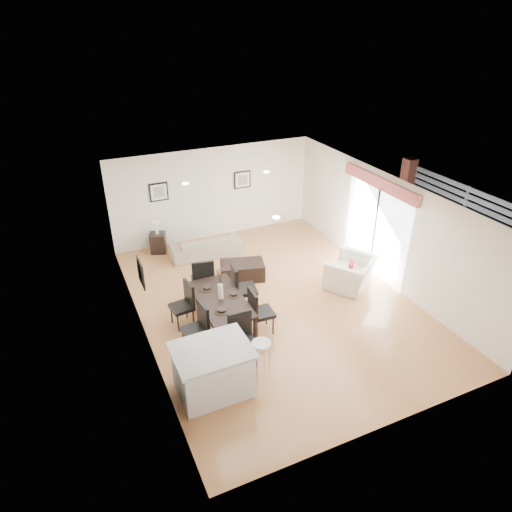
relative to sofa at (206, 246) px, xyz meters
name	(u,v)px	position (x,y,z in m)	size (l,w,h in m)	color
ground	(274,303)	(0.67, -2.93, -0.28)	(8.00, 8.00, 0.00)	tan
wall_back	(214,193)	(0.67, 1.07, 1.07)	(6.00, 0.04, 2.70)	white
wall_front	(393,365)	(0.67, -6.93, 1.07)	(6.00, 0.04, 2.70)	white
wall_left	(139,281)	(-2.33, -2.93, 1.07)	(0.04, 8.00, 2.70)	white
wall_right	(384,228)	(3.67, -2.93, 1.07)	(0.04, 8.00, 2.70)	white
ceiling	(276,194)	(0.67, -2.93, 2.42)	(6.00, 8.00, 0.02)	white
sofa	(206,246)	(0.00, 0.00, 0.00)	(1.95, 0.76, 0.57)	gray
armchair	(351,273)	(2.72, -3.05, 0.10)	(1.17, 1.02, 0.76)	white
courtyard_plant_a	(461,244)	(6.41, -2.98, 0.09)	(0.67, 0.58, 0.74)	#355D27
courtyard_plant_b	(407,221)	(6.13, -1.13, 0.07)	(0.39, 0.39, 0.70)	#355D27
dining_table	(221,301)	(-0.77, -3.32, 0.40)	(0.93, 1.84, 0.77)	black
dining_chair_wnear	(198,325)	(-1.42, -3.77, 0.30)	(0.51, 0.51, 1.04)	black
dining_chair_wfar	(185,302)	(-1.42, -2.85, 0.28)	(0.51, 0.51, 1.01)	black
dining_chair_enear	(258,309)	(-0.13, -3.78, 0.30)	(0.49, 0.49, 1.05)	black
dining_chair_efar	(240,285)	(-0.14, -2.84, 0.36)	(0.60, 0.60, 1.15)	black
dining_chair_head	(242,336)	(-0.77, -4.45, 0.31)	(0.49, 0.49, 1.07)	black
dining_chair_foot	(203,278)	(-0.79, -2.19, 0.34)	(0.59, 0.59, 1.12)	black
vase	(220,286)	(-0.77, -3.32, 0.79)	(0.76, 1.24, 0.70)	white
coffee_table	(242,270)	(0.44, -1.58, -0.07)	(1.09, 0.65, 0.44)	black
side_table	(158,243)	(-1.16, 0.73, 0.00)	(0.42, 0.42, 0.56)	black
table_lamp	(156,226)	(-1.16, 0.73, 0.52)	(0.19, 0.19, 0.37)	white
cushion	(351,268)	(2.61, -3.16, 0.31)	(0.32, 0.10, 0.32)	maroon
kitchen_island	(213,370)	(-1.56, -4.99, 0.20)	(1.37, 1.05, 0.95)	silver
bar_stool	(261,347)	(-0.62, -4.99, 0.38)	(0.35, 0.35, 0.77)	silver
framed_print_back_left	(159,192)	(-0.93, 1.04, 1.37)	(0.52, 0.04, 0.52)	black
framed_print_back_right	(242,180)	(1.57, 1.04, 1.37)	(0.52, 0.04, 0.52)	black
framed_print_left_wall	(141,273)	(-2.30, -3.13, 1.37)	(0.04, 0.52, 0.52)	black
sliding_door	(377,212)	(3.63, -2.63, 1.38)	(0.12, 2.70, 2.57)	white
courtyard	(451,211)	(6.84, -2.06, 0.64)	(6.00, 6.00, 2.00)	gray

